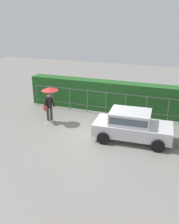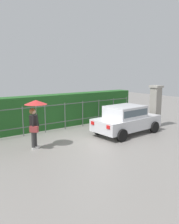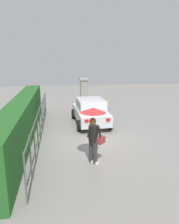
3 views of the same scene
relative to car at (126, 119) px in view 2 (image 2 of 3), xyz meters
name	(u,v)px [view 2 (image 2 of 3)]	position (x,y,z in m)	size (l,w,h in m)	color
ground_plane	(91,141)	(-2.24, 0.02, -0.80)	(40.00, 40.00, 0.00)	gray
car	(126,119)	(0.00, 0.00, 0.00)	(3.81, 2.02, 1.48)	silver
pedestrian	(35,114)	(-4.75, 0.57, 0.68)	(0.94, 0.94, 2.06)	#333333
gate_pillar	(155,106)	(2.45, 0.08, 0.44)	(0.60, 0.60, 2.42)	gray
fence_section	(65,115)	(-2.08, 2.70, 0.02)	(9.71, 0.05, 1.50)	#59605B
hedge_row	(58,111)	(-2.08, 3.49, 0.15)	(10.66, 0.90, 1.90)	#235B23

